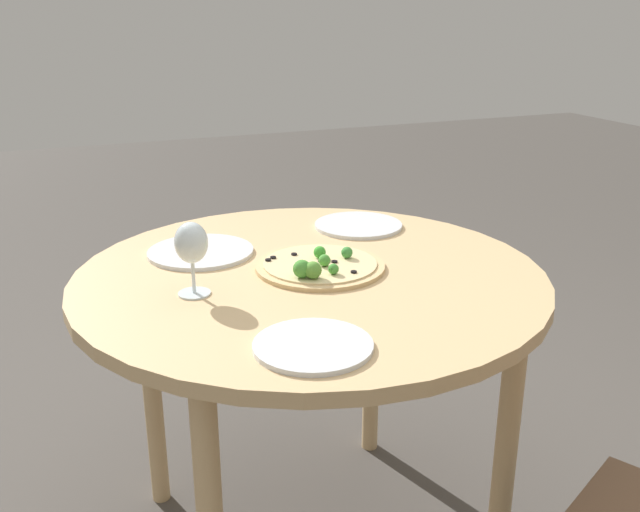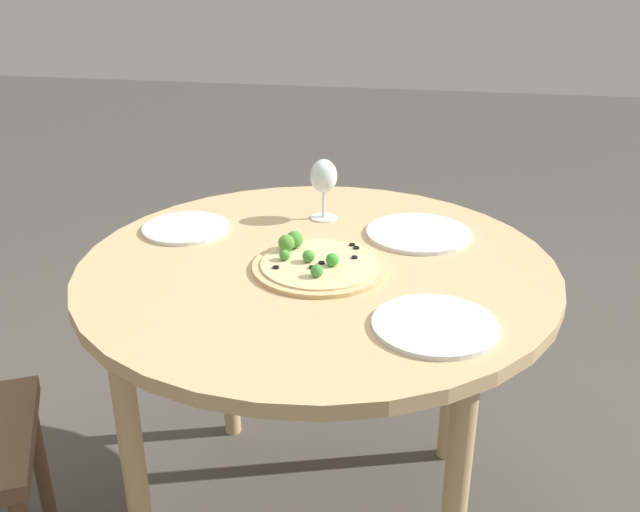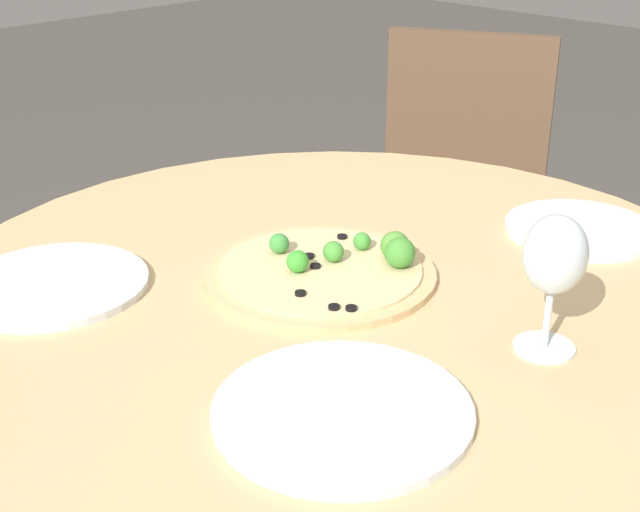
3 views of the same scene
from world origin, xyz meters
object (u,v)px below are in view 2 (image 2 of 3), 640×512
object	(u,v)px
plate_near	(419,233)
plate_side	(435,325)
plate_far	(186,228)
wine_glass	(324,178)
pizza	(317,263)

from	to	relation	value
plate_near	plate_side	bearing A→B (deg)	6.67
plate_far	wine_glass	bearing A→B (deg)	113.21
pizza	plate_far	size ratio (longest dim) A/B	1.39
wine_glass	pizza	bearing A→B (deg)	6.98
plate_side	pizza	bearing A→B (deg)	-130.08
plate_side	wine_glass	bearing A→B (deg)	-149.99
plate_near	plate_far	bearing A→B (deg)	-83.32
wine_glass	plate_near	size ratio (longest dim) A/B	0.61
plate_near	plate_far	world-z (taller)	same
pizza	plate_side	size ratio (longest dim) A/B	1.25
plate_near	plate_far	size ratio (longest dim) A/B	1.19
pizza	plate_far	xyz separation A→B (m)	(-0.16, -0.36, -0.01)
plate_side	plate_near	bearing A→B (deg)	-173.33
wine_glass	plate_near	bearing A→B (deg)	73.84
plate_far	plate_side	size ratio (longest dim) A/B	0.90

